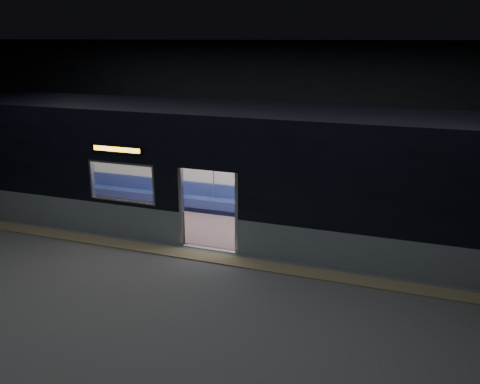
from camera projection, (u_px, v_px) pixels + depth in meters
The scene contains 7 objects.
station_floor at pixel (192, 266), 11.76m from camera, with size 24.00×14.00×0.01m, color #47494C.
station_envelope at pixel (187, 107), 10.68m from camera, with size 24.00×14.00×5.00m.
tactile_strip at pixel (201, 256), 12.24m from camera, with size 22.80×0.50×0.03m, color #8C7F59.
metro_car at pixel (230, 164), 13.50m from camera, with size 18.00×3.04×3.35m.
passenger at pixel (417, 210), 13.16m from camera, with size 0.38×0.66×1.33m.
handbag at pixel (417, 217), 12.99m from camera, with size 0.28×0.24×0.14m, color black.
transit_map at pixel (310, 172), 14.18m from camera, with size 0.96×0.03×0.62m, color white.
Camera 1 is at (4.70, -9.72, 5.08)m, focal length 38.00 mm.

